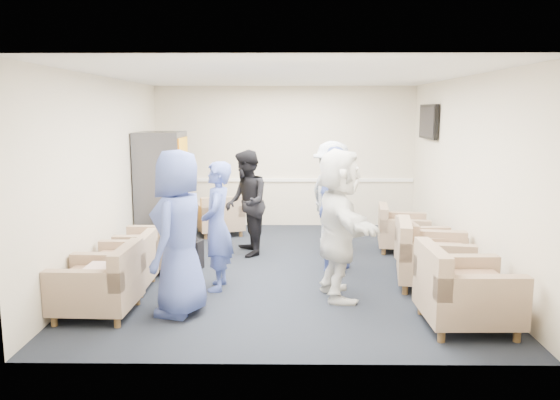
{
  "coord_description": "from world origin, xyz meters",
  "views": [
    {
      "loc": [
        0.03,
        -7.56,
        2.24
      ],
      "look_at": [
        -0.07,
        0.2,
        0.96
      ],
      "focal_mm": 35.0,
      "sensor_mm": 36.0,
      "label": 1
    }
  ],
  "objects_px": {
    "armchair_right_near": "(461,293)",
    "armchair_right_midnear": "(429,259)",
    "armchair_left_near": "(102,286)",
    "person_mid_right": "(334,209)",
    "armchair_left_far": "(152,248)",
    "person_front_right": "(339,224)",
    "person_front_left": "(179,233)",
    "vending_machine": "(162,187)",
    "armchair_right_far": "(400,232)",
    "person_back_right": "(332,197)",
    "armchair_right_midfar": "(425,250)",
    "person_back_left": "(246,203)",
    "armchair_left_mid": "(126,266)",
    "armchair_corner": "(220,218)",
    "person_mid_left": "(217,226)"
  },
  "relations": [
    {
      "from": "vending_machine",
      "to": "person_back_left",
      "type": "xyz_separation_m",
      "value": [
        1.5,
        -0.87,
        -0.12
      ]
    },
    {
      "from": "armchair_left_far",
      "to": "person_back_right",
      "type": "xyz_separation_m",
      "value": [
        2.63,
        1.03,
        0.58
      ]
    },
    {
      "from": "vending_machine",
      "to": "person_mid_left",
      "type": "xyz_separation_m",
      "value": [
        1.25,
        -2.52,
        -0.13
      ]
    },
    {
      "from": "armchair_right_far",
      "to": "person_mid_left",
      "type": "relative_size",
      "value": 0.54
    },
    {
      "from": "armchair_corner",
      "to": "person_mid_right",
      "type": "distance_m",
      "value": 2.92
    },
    {
      "from": "person_front_left",
      "to": "person_mid_right",
      "type": "distance_m",
      "value": 2.51
    },
    {
      "from": "armchair_left_far",
      "to": "person_front_right",
      "type": "height_order",
      "value": "person_front_right"
    },
    {
      "from": "armchair_right_near",
      "to": "vending_machine",
      "type": "xyz_separation_m",
      "value": [
        -3.94,
        3.75,
        0.58
      ]
    },
    {
      "from": "vending_machine",
      "to": "person_back_left",
      "type": "bearing_deg",
      "value": -30.22
    },
    {
      "from": "armchair_right_midnear",
      "to": "vending_machine",
      "type": "distance_m",
      "value": 4.66
    },
    {
      "from": "armchair_left_near",
      "to": "person_mid_right",
      "type": "height_order",
      "value": "person_mid_right"
    },
    {
      "from": "person_mid_left",
      "to": "person_back_left",
      "type": "xyz_separation_m",
      "value": [
        0.25,
        1.65,
        0.01
      ]
    },
    {
      "from": "armchair_left_far",
      "to": "person_mid_right",
      "type": "relative_size",
      "value": 0.45
    },
    {
      "from": "armchair_right_midfar",
      "to": "armchair_right_far",
      "type": "xyz_separation_m",
      "value": [
        -0.11,
        1.21,
        -0.0
      ]
    },
    {
      "from": "armchair_left_near",
      "to": "armchair_corner",
      "type": "distance_m",
      "value": 4.05
    },
    {
      "from": "armchair_right_midnear",
      "to": "person_back_left",
      "type": "height_order",
      "value": "person_back_left"
    },
    {
      "from": "armchair_left_far",
      "to": "person_back_right",
      "type": "relative_size",
      "value": 0.44
    },
    {
      "from": "armchair_right_near",
      "to": "armchair_right_midnear",
      "type": "xyz_separation_m",
      "value": [
        0.01,
        1.33,
        -0.01
      ]
    },
    {
      "from": "armchair_right_midfar",
      "to": "armchair_corner",
      "type": "relative_size",
      "value": 0.84
    },
    {
      "from": "armchair_left_near",
      "to": "person_front_left",
      "type": "distance_m",
      "value": 1.04
    },
    {
      "from": "armchair_left_near",
      "to": "person_back_right",
      "type": "height_order",
      "value": "person_back_right"
    },
    {
      "from": "person_front_right",
      "to": "person_back_right",
      "type": "bearing_deg",
      "value": -10.7
    },
    {
      "from": "person_back_left",
      "to": "person_back_right",
      "type": "height_order",
      "value": "person_back_right"
    },
    {
      "from": "armchair_corner",
      "to": "armchair_right_far",
      "type": "bearing_deg",
      "value": 141.8
    },
    {
      "from": "armchair_right_midnear",
      "to": "person_mid_left",
      "type": "xyz_separation_m",
      "value": [
        -2.69,
        -0.11,
        0.45
      ]
    },
    {
      "from": "armchair_corner",
      "to": "person_mid_left",
      "type": "relative_size",
      "value": 0.61
    },
    {
      "from": "armchair_right_midfar",
      "to": "person_back_right",
      "type": "height_order",
      "value": "person_back_right"
    },
    {
      "from": "person_front_left",
      "to": "armchair_right_midfar",
      "type": "bearing_deg",
      "value": 130.31
    },
    {
      "from": "armchair_left_far",
      "to": "armchair_corner",
      "type": "height_order",
      "value": "armchair_corner"
    },
    {
      "from": "person_front_left",
      "to": "person_mid_right",
      "type": "xyz_separation_m",
      "value": [
        1.84,
        1.71,
        -0.04
      ]
    },
    {
      "from": "person_mid_left",
      "to": "armchair_right_midnear",
      "type": "bearing_deg",
      "value": 93.09
    },
    {
      "from": "armchair_right_far",
      "to": "person_back_right",
      "type": "relative_size",
      "value": 0.49
    },
    {
      "from": "armchair_right_far",
      "to": "person_back_left",
      "type": "relative_size",
      "value": 0.53
    },
    {
      "from": "person_front_left",
      "to": "armchair_corner",
      "type": "bearing_deg",
      "value": -166.33
    },
    {
      "from": "armchair_left_mid",
      "to": "vending_machine",
      "type": "xyz_separation_m",
      "value": [
        -0.1,
        2.56,
        0.64
      ]
    },
    {
      "from": "armchair_right_midnear",
      "to": "armchair_corner",
      "type": "bearing_deg",
      "value": 55.67
    },
    {
      "from": "armchair_left_mid",
      "to": "armchair_left_far",
      "type": "distance_m",
      "value": 0.88
    },
    {
      "from": "armchair_right_midfar",
      "to": "person_front_right",
      "type": "relative_size",
      "value": 0.46
    },
    {
      "from": "armchair_left_near",
      "to": "person_mid_right",
      "type": "bearing_deg",
      "value": 125.7
    },
    {
      "from": "person_mid_right",
      "to": "person_front_right",
      "type": "height_order",
      "value": "person_front_right"
    },
    {
      "from": "armchair_corner",
      "to": "person_front_left",
      "type": "xyz_separation_m",
      "value": [
        0.03,
        -3.89,
        0.6
      ]
    },
    {
      "from": "person_back_left",
      "to": "armchair_right_far",
      "type": "bearing_deg",
      "value": 85.14
    },
    {
      "from": "armchair_right_near",
      "to": "armchair_left_near",
      "type": "bearing_deg",
      "value": 84.4
    },
    {
      "from": "armchair_right_midfar",
      "to": "person_front_left",
      "type": "xyz_separation_m",
      "value": [
        -3.11,
        -1.59,
        0.6
      ]
    },
    {
      "from": "person_back_left",
      "to": "armchair_right_midfar",
      "type": "bearing_deg",
      "value": 58.62
    },
    {
      "from": "armchair_right_near",
      "to": "person_mid_right",
      "type": "relative_size",
      "value": 0.53
    },
    {
      "from": "armchair_right_near",
      "to": "person_back_left",
      "type": "distance_m",
      "value": 3.8
    },
    {
      "from": "armchair_left_mid",
      "to": "armchair_right_midfar",
      "type": "bearing_deg",
      "value": 101.02
    },
    {
      "from": "armchair_right_midnear",
      "to": "armchair_right_far",
      "type": "height_order",
      "value": "armchair_right_midnear"
    },
    {
      "from": "armchair_right_midnear",
      "to": "person_front_right",
      "type": "height_order",
      "value": "person_front_right"
    }
  ]
}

